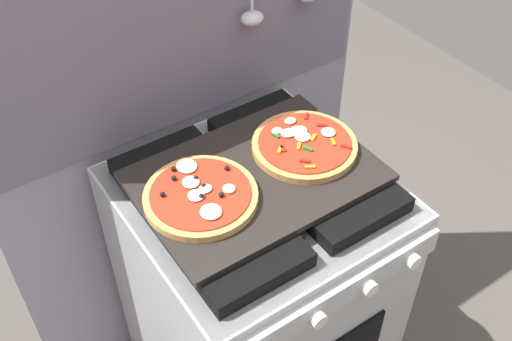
{
  "coord_description": "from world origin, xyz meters",
  "views": [
    {
      "loc": [
        -0.57,
        -0.84,
        1.88
      ],
      "look_at": [
        0.0,
        0.0,
        0.93
      ],
      "focal_mm": 42.86,
      "sensor_mm": 36.0,
      "label": 1
    }
  ],
  "objects": [
    {
      "name": "pizza_right",
      "position": [
        0.15,
        0.01,
        0.93
      ],
      "size": [
        0.25,
        0.25,
        0.03
      ],
      "color": "#C18947",
      "rests_on": "baking_tray"
    },
    {
      "name": "stove",
      "position": [
        -0.0,
        -0.0,
        0.45
      ],
      "size": [
        0.6,
        0.64,
        0.9
      ],
      "color": "#B7BABF",
      "rests_on": "ground_plane"
    },
    {
      "name": "kitchen_backsplash",
      "position": [
        0.0,
        0.33,
        0.79
      ],
      "size": [
        1.1,
        0.09,
        1.55
      ],
      "color": "gray",
      "rests_on": "ground_plane"
    },
    {
      "name": "pizza_left",
      "position": [
        -0.15,
        0.0,
        0.93
      ],
      "size": [
        0.25,
        0.25,
        0.03
      ],
      "color": "tan",
      "rests_on": "baking_tray"
    },
    {
      "name": "baking_tray",
      "position": [
        0.0,
        0.0,
        0.91
      ],
      "size": [
        0.54,
        0.38,
        0.02
      ],
      "primitive_type": "cube",
      "color": "black",
      "rests_on": "stove"
    }
  ]
}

